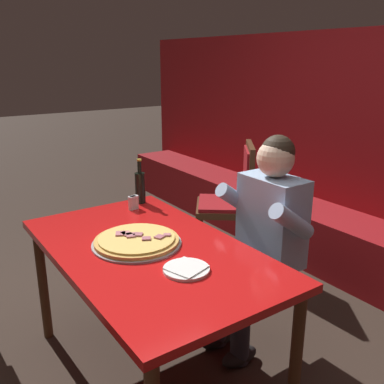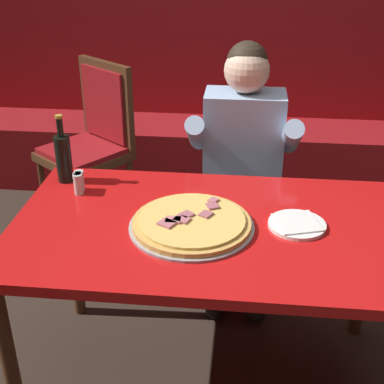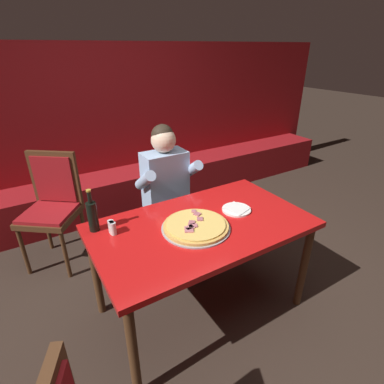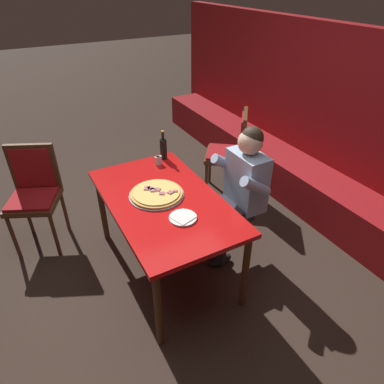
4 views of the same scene
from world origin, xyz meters
TOP-DOWN VIEW (x-y plane):
  - ground_plane at (0.00, 0.00)m, footprint 24.00×24.00m
  - booth_bench at (0.00, 1.86)m, footprint 6.46×0.48m
  - main_dining_table at (0.00, 0.00)m, footprint 1.47×0.85m
  - pizza at (-0.07, -0.03)m, footprint 0.45×0.45m
  - plate_white_paper at (0.31, 0.02)m, footprint 0.21×0.21m
  - beer_bottle at (-0.64, 0.30)m, footprint 0.07×0.07m
  - shaker_parmesan at (-0.55, 0.19)m, footprint 0.04×0.04m
  - shaker_oregano at (-0.56, 0.22)m, footprint 0.04×0.04m
  - shaker_black_pepper at (-0.55, 0.20)m, footprint 0.04×0.04m
  - diner_seated_blue_shirt at (0.10, 0.67)m, footprint 0.53×0.53m
  - dining_chair_near_left at (-0.79, 1.23)m, footprint 0.62×0.62m

SIDE VIEW (x-z plane):
  - ground_plane at x=0.00m, z-range 0.00..0.00m
  - booth_bench at x=0.00m, z-range 0.00..0.46m
  - dining_chair_near_left at x=-0.79m, z-range 0.09..1.12m
  - main_dining_table at x=0.00m, z-range 0.31..1.07m
  - diner_seated_blue_shirt at x=0.10m, z-range 0.07..1.34m
  - plate_white_paper at x=0.31m, z-range 0.77..0.79m
  - pizza at x=-0.07m, z-range 0.76..0.81m
  - shaker_parmesan at x=-0.55m, z-range 0.76..0.85m
  - shaker_oregano at x=-0.56m, z-range 0.76..0.85m
  - shaker_black_pepper at x=-0.55m, z-range 0.76..0.85m
  - beer_bottle at x=-0.64m, z-range 0.73..1.02m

